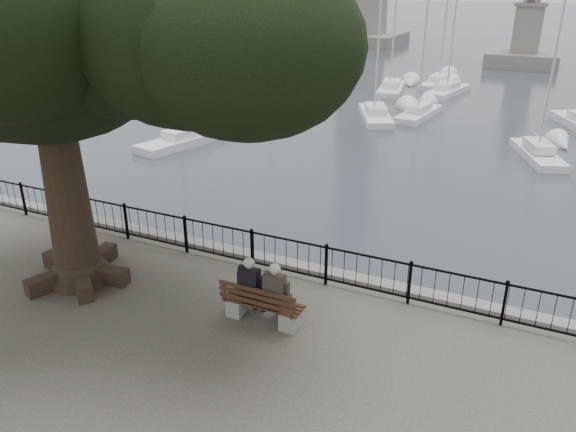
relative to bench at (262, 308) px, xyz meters
The scene contains 15 objects.
harbor 2.71m from the bench, 98.07° to the left, with size 260.00×260.00×1.20m.
railing 2.10m from the bench, 100.00° to the left, with size 22.06×0.06×1.00m.
bench is the anchor object (origin of this frame).
person_left 0.46m from the bench, 158.74° to the left, with size 0.43×0.73×1.49m.
person_right 0.50m from the bench, 17.14° to the left, with size 0.43×0.73×1.49m.
tree 7.08m from the bench, behind, with size 11.47×8.01×9.36m.
lion_monument 49.52m from the bench, 88.10° to the left, with size 6.39×6.39×9.32m.
sailboat_a 17.98m from the bench, 130.27° to the left, with size 2.68×5.63×10.80m.
sailboat_b 23.53m from the bench, 101.16° to the left, with size 3.56×5.53×12.52m.
sailboat_c 19.32m from the bench, 76.17° to the left, with size 2.86×4.78×9.50m.
sailboat_e 30.13m from the bench, 116.43° to the left, with size 2.17×5.91×13.12m.
sailboat_f 32.78m from the bench, 93.75° to the left, with size 2.46×5.65×10.87m.
sailboat_h 35.97m from the bench, 95.31° to the left, with size 2.00×6.13×13.05m.
sailboat_i 32.37m from the bench, 100.77° to the left, with size 2.56×5.89×12.36m.
sailboat_j 24.78m from the bench, 95.41° to the left, with size 1.90×5.05×11.27m.
Camera 1 is at (5.21, -8.52, 6.81)m, focal length 35.00 mm.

